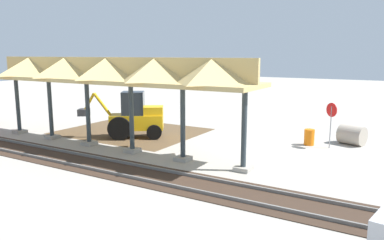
% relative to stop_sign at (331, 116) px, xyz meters
% --- Properties ---
extents(ground_plane, '(120.00, 120.00, 0.00)m').
position_rel_stop_sign_xyz_m(ground_plane, '(3.47, 1.26, -1.80)').
color(ground_plane, '#9E998E').
extents(dirt_work_zone, '(8.86, 7.00, 0.01)m').
position_rel_stop_sign_xyz_m(dirt_work_zone, '(12.14, 2.00, -1.79)').
color(dirt_work_zone, brown).
rests_on(dirt_work_zone, ground).
extents(platform_canopy, '(16.76, 3.20, 4.90)m').
position_rel_stop_sign_xyz_m(platform_canopy, '(10.25, 6.11, 2.36)').
color(platform_canopy, '#9E998E').
rests_on(platform_canopy, ground).
extents(rail_tracks, '(60.00, 2.58, 0.15)m').
position_rel_stop_sign_xyz_m(rail_tracks, '(3.47, 8.75, -1.77)').
color(rail_tracks, slate).
rests_on(rail_tracks, ground).
extents(stop_sign, '(0.63, 0.47, 2.49)m').
position_rel_stop_sign_xyz_m(stop_sign, '(0.00, 0.00, 0.00)').
color(stop_sign, gray).
rests_on(stop_sign, ground).
extents(backhoe, '(4.87, 3.73, 2.82)m').
position_rel_stop_sign_xyz_m(backhoe, '(10.83, 3.29, -0.53)').
color(backhoe, '#EAB214').
rests_on(backhoe, ground).
extents(dirt_mound, '(5.17, 5.17, 2.15)m').
position_rel_stop_sign_xyz_m(dirt_mound, '(13.56, 0.79, -1.80)').
color(dirt_mound, brown).
rests_on(dirt_mound, ground).
extents(concrete_pipe, '(1.61, 1.46, 1.09)m').
position_rel_stop_sign_xyz_m(concrete_pipe, '(-0.91, -1.52, -1.25)').
color(concrete_pipe, '#9E9384').
rests_on(concrete_pipe, ground).
extents(traffic_barrel, '(0.56, 0.56, 0.90)m').
position_rel_stop_sign_xyz_m(traffic_barrel, '(1.13, -0.16, -1.35)').
color(traffic_barrel, orange).
rests_on(traffic_barrel, ground).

